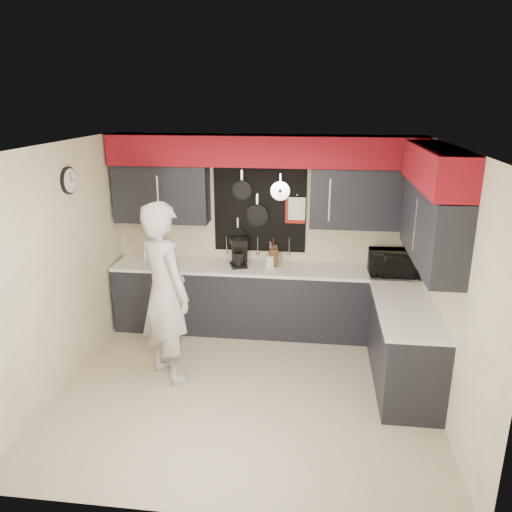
# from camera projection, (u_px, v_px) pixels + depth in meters

# --- Properties ---
(ground) EXTENTS (4.00, 4.00, 0.00)m
(ground) POSITION_uv_depth(u_px,v_px,m) (246.00, 389.00, 5.44)
(ground) COLOR #B5A18D
(ground) RESTS_ON ground
(back_wall_assembly) EXTENTS (4.00, 0.36, 2.60)m
(back_wall_assembly) POSITION_uv_depth(u_px,v_px,m) (263.00, 182.00, 6.34)
(back_wall_assembly) COLOR beige
(back_wall_assembly) RESTS_ON ground
(right_wall_assembly) EXTENTS (0.36, 3.50, 2.60)m
(right_wall_assembly) POSITION_uv_depth(u_px,v_px,m) (435.00, 215.00, 4.88)
(right_wall_assembly) COLOR beige
(right_wall_assembly) RESTS_ON ground
(left_wall_assembly) EXTENTS (0.05, 3.50, 2.60)m
(left_wall_assembly) POSITION_uv_depth(u_px,v_px,m) (59.00, 266.00, 5.28)
(left_wall_assembly) COLOR beige
(left_wall_assembly) RESTS_ON ground
(base_cabinets) EXTENTS (3.95, 2.20, 0.92)m
(base_cabinets) POSITION_uv_depth(u_px,v_px,m) (296.00, 311.00, 6.31)
(base_cabinets) COLOR black
(base_cabinets) RESTS_ON ground
(microwave) EXTENTS (0.57, 0.39, 0.31)m
(microwave) POSITION_uv_depth(u_px,v_px,m) (392.00, 263.00, 6.19)
(microwave) COLOR black
(microwave) RESTS_ON base_cabinets
(knife_block) EXTENTS (0.11, 0.11, 0.24)m
(knife_block) POSITION_uv_depth(u_px,v_px,m) (274.00, 258.00, 6.51)
(knife_block) COLOR #392512
(knife_block) RESTS_ON base_cabinets
(utensil_crock) EXTENTS (0.12, 0.12, 0.15)m
(utensil_crock) POSITION_uv_depth(u_px,v_px,m) (270.00, 261.00, 6.50)
(utensil_crock) COLOR white
(utensil_crock) RESTS_ON base_cabinets
(coffee_maker) EXTENTS (0.27, 0.30, 0.37)m
(coffee_maker) POSITION_uv_depth(u_px,v_px,m) (239.00, 252.00, 6.51)
(coffee_maker) COLOR black
(coffee_maker) RESTS_ON base_cabinets
(person) EXTENTS (0.88, 0.85, 2.03)m
(person) POSITION_uv_depth(u_px,v_px,m) (165.00, 293.00, 5.41)
(person) COLOR #ADADAB
(person) RESTS_ON ground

